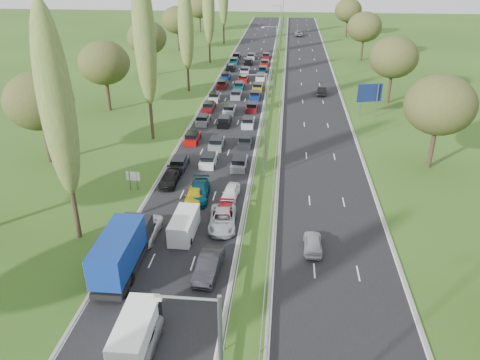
% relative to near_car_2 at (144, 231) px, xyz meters
% --- Properties ---
extents(ground, '(260.00, 260.00, 0.00)m').
position_rel_near_car_2_xyz_m(ground, '(10.07, 50.58, -0.73)').
color(ground, '#2B4B17').
rests_on(ground, ground).
extents(near_carriageway, '(10.50, 215.00, 0.04)m').
position_rel_near_car_2_xyz_m(near_carriageway, '(3.32, 53.08, -0.73)').
color(near_carriageway, black).
rests_on(near_carriageway, ground).
extents(far_carriageway, '(10.50, 215.00, 0.04)m').
position_rel_near_car_2_xyz_m(far_carriageway, '(16.82, 53.08, -0.73)').
color(far_carriageway, black).
rests_on(far_carriageway, ground).
extents(central_reservation, '(2.36, 215.00, 0.32)m').
position_rel_near_car_2_xyz_m(central_reservation, '(10.07, 53.08, -0.18)').
color(central_reservation, gray).
rests_on(central_reservation, ground).
extents(lamp_columns, '(0.18, 140.18, 12.00)m').
position_rel_near_car_2_xyz_m(lamp_columns, '(10.07, 48.58, 5.27)').
color(lamp_columns, gray).
rests_on(lamp_columns, ground).
extents(poplar_row, '(2.80, 127.80, 22.44)m').
position_rel_near_car_2_xyz_m(poplar_row, '(-5.93, 38.75, 11.65)').
color(poplar_row, '#2D2116').
rests_on(poplar_row, ground).
extents(woodland_left, '(8.00, 166.00, 11.10)m').
position_rel_near_car_2_xyz_m(woodland_left, '(-16.43, 33.20, 6.95)').
color(woodland_left, '#2D2116').
rests_on(woodland_left, ground).
extents(woodland_right, '(8.00, 153.00, 11.10)m').
position_rel_near_car_2_xyz_m(woodland_right, '(29.57, 37.25, 6.95)').
color(woodland_right, '#2D2116').
rests_on(woodland_right, ground).
extents(traffic_queue_fill, '(9.09, 69.53, 0.80)m').
position_rel_near_car_2_xyz_m(traffic_queue_fill, '(3.32, 48.43, -0.29)').
color(traffic_queue_fill, black).
rests_on(traffic_queue_fill, ground).
extents(near_car_2, '(2.51, 5.19, 1.42)m').
position_rel_near_car_2_xyz_m(near_car_2, '(0.00, 0.00, 0.00)').
color(near_car_2, white).
rests_on(near_car_2, near_carriageway).
extents(near_car_3, '(1.87, 4.49, 1.30)m').
position_rel_near_car_2_xyz_m(near_car_3, '(-0.27, 10.96, -0.06)').
color(near_car_3, black).
rests_on(near_car_3, near_carriageway).
extents(near_car_6, '(2.29, 4.91, 1.36)m').
position_rel_near_car_2_xyz_m(near_car_6, '(3.46, -13.04, -0.03)').
color(near_car_6, gray).
rests_on(near_car_6, near_carriageway).
extents(near_car_7, '(2.46, 5.39, 1.53)m').
position_rel_near_car_2_xyz_m(near_car_7, '(3.52, 7.95, 0.05)').
color(near_car_7, '#043448').
rests_on(near_car_7, near_carriageway).
extents(near_car_8, '(1.93, 4.53, 1.53)m').
position_rel_near_car_2_xyz_m(near_car_8, '(3.24, 7.15, 0.05)').
color(near_car_8, '#B7A20C').
rests_on(near_car_8, near_carriageway).
extents(near_car_9, '(2.09, 4.95, 1.59)m').
position_rel_near_car_2_xyz_m(near_car_9, '(6.63, -4.64, 0.08)').
color(near_car_9, black).
rests_on(near_car_9, near_carriageway).
extents(near_car_10, '(2.92, 5.57, 1.50)m').
position_rel_near_car_2_xyz_m(near_car_10, '(6.75, 2.64, 0.04)').
color(near_car_10, '#A5AAAE').
rests_on(near_car_10, near_carriageway).
extents(near_car_11, '(1.96, 4.62, 1.33)m').
position_rel_near_car_2_xyz_m(near_car_11, '(6.80, 3.55, -0.05)').
color(near_car_11, '#B20A1B').
rests_on(near_car_11, near_carriageway).
extents(near_car_12, '(1.87, 4.01, 1.33)m').
position_rel_near_car_2_xyz_m(near_car_12, '(6.85, 8.29, -0.05)').
color(near_car_12, white).
rests_on(near_car_12, near_carriageway).
extents(far_car_0, '(1.60, 3.92, 1.33)m').
position_rel_near_car_2_xyz_m(far_car_0, '(15.03, -0.35, -0.05)').
color(far_car_0, '#A4A8AD').
rests_on(far_car_0, far_carriageway).
extents(far_car_1, '(1.83, 4.51, 1.46)m').
position_rel_near_car_2_xyz_m(far_car_1, '(18.53, 49.41, 0.02)').
color(far_car_1, black).
rests_on(far_car_1, far_carriageway).
extents(far_car_2, '(2.73, 5.67, 1.56)m').
position_rel_near_car_2_xyz_m(far_car_2, '(15.23, 115.94, 0.07)').
color(far_car_2, slate).
rests_on(far_car_2, far_carriageway).
extents(blue_lorry, '(2.51, 9.05, 3.82)m').
position_rel_near_car_2_xyz_m(blue_lorry, '(-0.24, -4.79, 1.25)').
color(blue_lorry, black).
rests_on(blue_lorry, near_carriageway).
extents(white_van_front, '(2.13, 5.44, 2.19)m').
position_rel_near_car_2_xyz_m(white_van_front, '(3.15, -12.48, 0.39)').
color(white_van_front, white).
rests_on(white_van_front, near_carriageway).
extents(white_van_rear, '(1.95, 4.96, 2.00)m').
position_rel_near_car_2_xyz_m(white_van_rear, '(3.49, 1.05, 0.29)').
color(white_van_rear, silver).
rests_on(white_van_rear, near_carriageway).
extents(info_sign, '(1.50, 0.18, 2.10)m').
position_rel_near_car_2_xyz_m(info_sign, '(-3.83, 9.22, 0.64)').
color(info_sign, gray).
rests_on(info_sign, ground).
extents(direction_sign, '(3.88, 1.17, 5.20)m').
position_rel_near_car_2_xyz_m(direction_sign, '(24.97, 37.43, 2.84)').
color(direction_sign, gray).
rests_on(direction_sign, ground).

